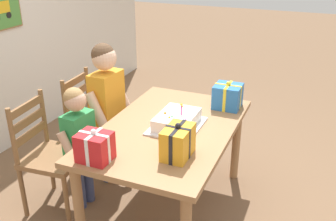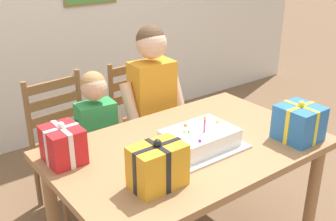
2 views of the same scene
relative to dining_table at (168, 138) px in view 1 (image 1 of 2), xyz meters
name	(u,v)px [view 1 (image 1 of 2)]	position (x,y,z in m)	size (l,w,h in m)	color
ground_plane	(168,208)	(0.00, 0.00, -0.64)	(20.00, 20.00, 0.00)	brown
dining_table	(168,138)	(0.00, 0.00, 0.00)	(1.45, 0.92, 0.73)	#9E7047
birthday_cake	(177,121)	(0.03, -0.05, 0.14)	(0.44, 0.34, 0.19)	silver
gift_box_red_large	(178,142)	(-0.35, -0.21, 0.19)	(0.24, 0.16, 0.23)	gold
gift_box_beside_cake	(228,96)	(0.52, -0.30, 0.19)	(0.21, 0.22, 0.23)	#286BB7
gift_box_corner_small	(95,147)	(-0.59, 0.24, 0.18)	(0.18, 0.21, 0.22)	red
chair_left	(50,155)	(-0.31, 0.86, -0.17)	(0.46, 0.46, 0.92)	brown
chair_right	(93,123)	(0.30, 0.86, -0.17)	(0.44, 0.44, 0.92)	brown
child_older	(107,100)	(0.23, 0.65, 0.12)	(0.46, 0.26, 1.24)	#38426B
child_younger	(79,137)	(-0.20, 0.65, -0.02)	(0.38, 0.22, 1.01)	#38426B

